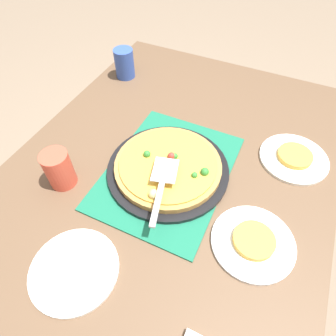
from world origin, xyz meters
TOP-DOWN VIEW (x-y plane):
  - ground_plane at (0.00, 0.00)m, footprint 8.00×8.00m
  - dining_table at (0.00, 0.00)m, footprint 1.40×1.00m
  - placemat at (0.00, 0.00)m, footprint 0.48×0.36m
  - pizza_pan at (0.00, 0.00)m, footprint 0.38×0.38m
  - pizza at (0.00, 0.00)m, footprint 0.33×0.33m
  - plate_near_left at (0.12, 0.30)m, footprint 0.22×0.22m
  - plate_far_right at (-0.22, 0.35)m, footprint 0.22×0.22m
  - plate_side at (0.38, -0.08)m, footprint 0.22×0.22m
  - served_slice_left at (0.12, 0.30)m, footprint 0.11×0.11m
  - served_slice_right at (-0.22, 0.35)m, footprint 0.11×0.11m
  - cup_near at (-0.41, -0.39)m, footprint 0.08×0.08m
  - cup_far at (0.17, -0.27)m, footprint 0.08×0.08m
  - pizza_server at (0.09, 0.03)m, footprint 0.23×0.10m

SIDE VIEW (x-z plane):
  - ground_plane at x=0.00m, z-range 0.00..0.00m
  - dining_table at x=0.00m, z-range 0.27..1.02m
  - placemat at x=0.00m, z-range 0.75..0.76m
  - plate_near_left at x=0.12m, z-range 0.75..0.76m
  - plate_far_right at x=-0.22m, z-range 0.75..0.76m
  - plate_side at x=0.38m, z-range 0.75..0.76m
  - pizza_pan at x=0.00m, z-range 0.76..0.77m
  - served_slice_left at x=0.12m, z-range 0.76..0.78m
  - served_slice_right at x=-0.22m, z-range 0.76..0.78m
  - pizza at x=0.00m, z-range 0.76..0.81m
  - cup_near at x=-0.41m, z-range 0.75..0.87m
  - cup_far at x=0.17m, z-range 0.75..0.87m
  - pizza_server at x=0.09m, z-range 0.82..0.82m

